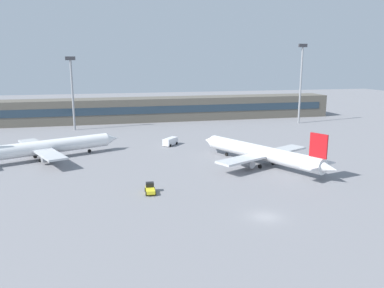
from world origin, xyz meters
TOP-DOWN VIEW (x-y plane):
  - ground_plane at (0.00, 40.00)m, footprint 400.00×400.00m
  - terminal_building at (0.00, 100.66)m, footprint 140.39×12.13m
  - airplane_near at (11.19, 28.11)m, footprint 25.36×35.09m
  - airplane_mid at (-36.70, 45.23)m, footprint 36.10×25.97m
  - baggage_tug_yellow at (-15.55, 14.85)m, footprint 1.98×3.68m
  - service_van_white at (-4.80, 53.32)m, footprint 4.95×5.21m
  - floodlight_tower_west at (-32.25, 85.20)m, footprint 3.20×0.80m
  - floodlight_tower_east at (49.80, 80.83)m, footprint 3.20×0.80m

SIDE VIEW (x-z plane):
  - ground_plane at x=0.00m, z-range 0.00..0.00m
  - baggage_tug_yellow at x=-15.55m, z-range -0.08..1.67m
  - service_van_white at x=-4.80m, z-range 0.07..2.15m
  - airplane_near at x=11.19m, z-range -1.82..7.51m
  - airplane_mid at x=-36.70m, z-range -1.84..7.59m
  - terminal_building at x=0.00m, z-range 0.00..9.00m
  - floodlight_tower_west at x=-32.25m, z-range 2.00..26.62m
  - floodlight_tower_east at x=49.80m, z-range 2.07..31.40m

